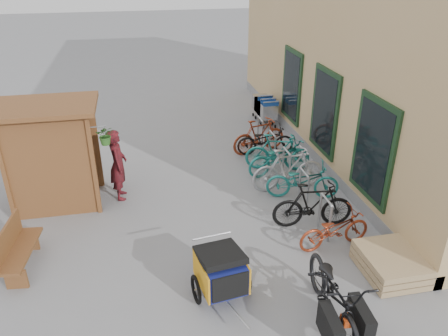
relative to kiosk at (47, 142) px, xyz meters
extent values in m
plane|color=gray|center=(3.28, -2.47, -1.55)|extent=(80.00, 80.00, 0.00)
cube|color=tan|center=(9.78, 2.03, 1.95)|extent=(6.00, 13.00, 7.00)
cube|color=gray|center=(6.86, 2.03, -1.40)|extent=(0.18, 13.00, 0.30)
cube|color=#163219|center=(6.75, -1.97, 0.05)|extent=(0.06, 1.50, 2.20)
cube|color=black|center=(6.72, -1.97, 0.05)|extent=(0.02, 1.25, 1.95)
cube|color=#163219|center=(6.75, 0.53, 0.05)|extent=(0.06, 1.50, 2.20)
cube|color=black|center=(6.72, 0.53, 0.05)|extent=(0.02, 1.25, 1.95)
cube|color=#163219|center=(6.75, 3.03, 0.05)|extent=(0.06, 1.50, 2.20)
cube|color=black|center=(6.72, 3.03, 0.05)|extent=(0.02, 1.25, 1.95)
cube|color=brown|center=(-0.82, -0.62, -0.40)|extent=(0.09, 0.09, 2.30)
cube|color=brown|center=(0.98, -0.62, -0.40)|extent=(0.09, 0.09, 2.30)
cube|color=brown|center=(-0.82, 0.68, -0.40)|extent=(0.09, 0.09, 2.30)
cube|color=brown|center=(0.98, 0.68, -0.40)|extent=(0.09, 0.09, 2.30)
cube|color=brown|center=(-0.79, 0.03, -0.40)|extent=(0.05, 1.30, 2.30)
cube|color=brown|center=(0.08, -0.59, -0.40)|extent=(1.80, 0.05, 2.30)
cube|color=brown|center=(0.08, 0.65, -0.40)|extent=(1.80, 0.05, 2.30)
cube|color=brown|center=(0.08, 0.03, 0.80)|extent=(2.15, 1.65, 0.10)
cube|color=brown|center=(-0.12, 0.03, -0.65)|extent=(1.30, 1.15, 0.04)
cube|color=brown|center=(-0.12, 0.03, -0.05)|extent=(1.30, 1.15, 0.04)
cylinder|color=#A5A8AD|center=(1.16, -0.62, 0.50)|extent=(0.36, 0.02, 0.02)
imported|color=#2C5C20|center=(1.31, -0.62, 0.30)|extent=(0.38, 0.33, 0.42)
cylinder|color=#A5A8AD|center=(5.58, -2.72, -1.13)|extent=(0.05, 0.05, 0.84)
cylinder|color=#A5A8AD|center=(5.58, -2.22, -1.13)|extent=(0.05, 0.05, 0.84)
cylinder|color=#A5A8AD|center=(5.58, -2.47, -0.71)|extent=(0.05, 0.50, 0.05)
cylinder|color=#A5A8AD|center=(5.58, -1.52, -1.13)|extent=(0.05, 0.05, 0.84)
cylinder|color=#A5A8AD|center=(5.58, -1.02, -1.13)|extent=(0.05, 0.05, 0.84)
cylinder|color=#A5A8AD|center=(5.58, -1.27, -0.71)|extent=(0.05, 0.50, 0.05)
cylinder|color=#A5A8AD|center=(5.58, -0.32, -1.13)|extent=(0.05, 0.05, 0.84)
cylinder|color=#A5A8AD|center=(5.58, 0.18, -1.13)|extent=(0.05, 0.05, 0.84)
cylinder|color=#A5A8AD|center=(5.58, -0.07, -0.71)|extent=(0.05, 0.50, 0.05)
cylinder|color=#A5A8AD|center=(5.58, 0.88, -1.13)|extent=(0.05, 0.05, 0.84)
cylinder|color=#A5A8AD|center=(5.58, 1.38, -1.13)|extent=(0.05, 0.05, 0.84)
cylinder|color=#A5A8AD|center=(5.58, 1.13, -0.71)|extent=(0.05, 0.50, 0.05)
cylinder|color=#A5A8AD|center=(5.58, 2.08, -1.13)|extent=(0.05, 0.05, 0.84)
cylinder|color=#A5A8AD|center=(5.58, 2.58, -1.13)|extent=(0.05, 0.05, 0.84)
cylinder|color=#A5A8AD|center=(5.58, 2.33, -0.71)|extent=(0.05, 0.50, 0.05)
cube|color=tan|center=(6.28, -3.87, -1.48)|extent=(1.00, 1.20, 0.12)
cube|color=tan|center=(6.28, -3.87, -1.34)|extent=(1.00, 1.20, 0.12)
cube|color=tan|center=(6.28, -3.87, -1.20)|extent=(1.00, 1.20, 0.12)
cube|color=brown|center=(-0.32, -2.34, -1.16)|extent=(0.58, 1.45, 0.06)
cube|color=brown|center=(-0.51, -2.34, -0.89)|extent=(0.20, 1.41, 0.47)
cube|color=brown|center=(-0.32, -2.91, -1.36)|extent=(0.38, 0.10, 0.38)
cube|color=brown|center=(-0.32, -1.78, -1.36)|extent=(0.38, 0.10, 0.38)
cube|color=silver|center=(6.28, 3.94, -0.99)|extent=(0.51, 0.79, 0.49)
cube|color=#17429A|center=(6.28, 3.53, -0.67)|extent=(0.51, 0.04, 0.17)
cylinder|color=silver|center=(6.28, 3.51, -0.60)|extent=(0.54, 0.03, 0.03)
cylinder|color=black|center=(6.07, 3.61, -1.50)|extent=(0.04, 0.11, 0.11)
cube|color=silver|center=(6.28, 4.26, -0.99)|extent=(0.51, 0.79, 0.49)
cube|color=#17429A|center=(6.28, 3.86, -0.67)|extent=(0.51, 0.04, 0.17)
cylinder|color=silver|center=(6.28, 3.83, -0.60)|extent=(0.54, 0.03, 0.03)
cylinder|color=black|center=(6.07, 3.94, -1.50)|extent=(0.04, 0.11, 0.11)
cube|color=silver|center=(6.28, 4.59, -0.99)|extent=(0.51, 0.79, 0.49)
cube|color=#17429A|center=(6.28, 4.19, -0.67)|extent=(0.51, 0.04, 0.17)
cylinder|color=silver|center=(6.28, 4.16, -0.60)|extent=(0.54, 0.03, 0.03)
cylinder|color=black|center=(6.07, 4.26, -1.50)|extent=(0.04, 0.11, 0.11)
cube|color=navy|center=(3.14, -3.78, -1.06)|extent=(0.77, 0.95, 0.51)
cube|color=orange|center=(2.79, -3.83, -1.06)|extent=(0.16, 0.86, 0.51)
cube|color=orange|center=(3.49, -3.73, -1.06)|extent=(0.16, 0.86, 0.51)
cube|color=black|center=(3.21, -4.23, -1.02)|extent=(0.61, 0.12, 0.47)
cube|color=black|center=(3.13, -3.73, -0.75)|extent=(0.83, 0.92, 0.25)
torus|color=black|center=(2.70, -3.85, -1.32)|extent=(0.13, 0.51, 0.50)
torus|color=black|center=(3.58, -3.72, -1.32)|extent=(0.13, 0.51, 0.50)
cylinder|color=#B7B7BC|center=(3.25, -4.52, -1.32)|extent=(0.14, 0.74, 0.03)
cylinder|color=#B7B7BC|center=(3.07, -3.31, -0.65)|extent=(0.70, 0.13, 0.03)
imported|color=black|center=(4.74, -4.73, -1.00)|extent=(0.89, 2.17, 1.11)
cube|color=black|center=(4.45, -5.26, -1.10)|extent=(0.23, 0.66, 0.45)
cube|color=black|center=(4.96, -5.20, -1.10)|extent=(0.23, 0.66, 0.45)
cube|color=#D64314|center=(4.70, -5.23, -1.05)|extent=(0.13, 0.19, 0.12)
imported|color=maroon|center=(1.45, -0.02, -0.69)|extent=(0.41, 0.63, 1.72)
imported|color=maroon|center=(5.60, -2.90, -1.15)|extent=(1.59, 0.74, 0.81)
imported|color=black|center=(5.45, -2.12, -1.03)|extent=(1.77, 0.68, 1.03)
imported|color=#1E7A74|center=(5.69, -0.92, -1.10)|extent=(1.81, 1.01, 0.90)
imported|color=#BBBABF|center=(5.48, -0.46, -1.00)|extent=(1.85, 0.59, 1.10)
imported|color=#1E7A74|center=(5.56, 0.39, -1.07)|extent=(1.91, 0.98, 0.96)
imported|color=#1E7A74|center=(5.55, 0.63, -1.04)|extent=(1.77, 0.96, 1.02)
imported|color=black|center=(5.55, 1.67, -1.12)|extent=(1.69, 0.71, 0.86)
imported|color=maroon|center=(5.40, 1.85, -1.04)|extent=(1.76, 0.90, 1.02)
camera|label=1|loc=(2.01, -9.46, 3.75)|focal=35.00mm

